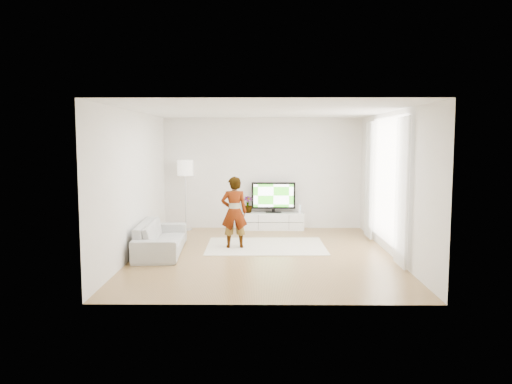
{
  "coord_description": "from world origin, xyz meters",
  "views": [
    {
      "loc": [
        -0.05,
        -9.63,
        2.25
      ],
      "look_at": [
        -0.14,
        0.4,
        1.2
      ],
      "focal_mm": 35.0,
      "sensor_mm": 36.0,
      "label": 1
    }
  ],
  "objects_px": {
    "rug": "(266,246)",
    "floor_lamp": "(185,171)",
    "media_console": "(273,221)",
    "television": "(273,196)",
    "player": "(234,212)",
    "sofa": "(161,237)"
  },
  "relations": [
    {
      "from": "media_console",
      "to": "floor_lamp",
      "type": "bearing_deg",
      "value": -178.3
    },
    {
      "from": "player",
      "to": "floor_lamp",
      "type": "bearing_deg",
      "value": -63.34
    },
    {
      "from": "media_console",
      "to": "television",
      "type": "bearing_deg",
      "value": 90.0
    },
    {
      "from": "floor_lamp",
      "to": "player",
      "type": "bearing_deg",
      "value": -57.73
    },
    {
      "from": "rug",
      "to": "sofa",
      "type": "bearing_deg",
      "value": -163.55
    },
    {
      "from": "rug",
      "to": "floor_lamp",
      "type": "xyz_separation_m",
      "value": [
        -1.98,
        1.93,
        1.47
      ]
    },
    {
      "from": "sofa",
      "to": "floor_lamp",
      "type": "bearing_deg",
      "value": -6.03
    },
    {
      "from": "sofa",
      "to": "rug",
      "type": "bearing_deg",
      "value": -76.9
    },
    {
      "from": "media_console",
      "to": "floor_lamp",
      "type": "relative_size",
      "value": 0.87
    },
    {
      "from": "player",
      "to": "sofa",
      "type": "xyz_separation_m",
      "value": [
        -1.44,
        -0.46,
        -0.44
      ]
    },
    {
      "from": "media_console",
      "to": "floor_lamp",
      "type": "distance_m",
      "value": 2.53
    },
    {
      "from": "media_console",
      "to": "rug",
      "type": "distance_m",
      "value": 2.02
    },
    {
      "from": "rug",
      "to": "floor_lamp",
      "type": "bearing_deg",
      "value": 135.69
    },
    {
      "from": "media_console",
      "to": "player",
      "type": "bearing_deg",
      "value": -112.02
    },
    {
      "from": "sofa",
      "to": "floor_lamp",
      "type": "distance_m",
      "value": 2.81
    },
    {
      "from": "media_console",
      "to": "television",
      "type": "xyz_separation_m",
      "value": [
        0.0,
        0.03,
        0.63
      ]
    },
    {
      "from": "rug",
      "to": "player",
      "type": "xyz_separation_m",
      "value": [
        -0.66,
        -0.16,
        0.75
      ]
    },
    {
      "from": "media_console",
      "to": "television",
      "type": "distance_m",
      "value": 0.63
    },
    {
      "from": "media_console",
      "to": "rug",
      "type": "height_order",
      "value": "media_console"
    },
    {
      "from": "television",
      "to": "sofa",
      "type": "relative_size",
      "value": 0.51
    },
    {
      "from": "rug",
      "to": "sofa",
      "type": "height_order",
      "value": "sofa"
    },
    {
      "from": "player",
      "to": "floor_lamp",
      "type": "relative_size",
      "value": 0.85
    }
  ]
}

